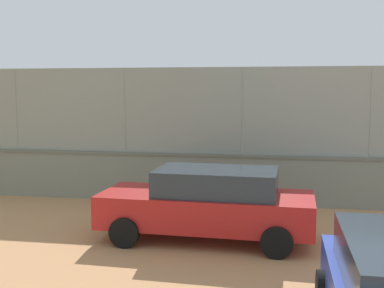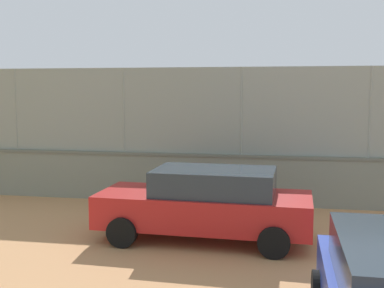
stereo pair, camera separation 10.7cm
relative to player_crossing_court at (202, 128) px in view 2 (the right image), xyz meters
name	(u,v)px [view 2 (the right image)]	position (x,y,z in m)	size (l,w,h in m)	color
ground_plane	(268,150)	(-3.85, 1.42, -0.98)	(260.00, 260.00, 0.00)	tan
perimeter_wall	(182,177)	(-2.10, 13.94, -0.27)	(24.01, 1.12, 1.40)	gray
fence_panel_on_wall	(181,111)	(-2.10, 13.94, 1.62)	(23.59, 0.86, 2.40)	gray
player_crossing_court	(202,128)	(0.00, 0.00, 0.00)	(0.74, 1.17, 1.66)	navy
player_baseline_waiting	(216,162)	(-2.73, 11.78, -0.12)	(0.73, 0.72, 1.48)	#B2B2B2
player_foreground_swinging	(185,141)	(-0.43, 6.32, -0.08)	(1.20, 0.70, 1.53)	black
sports_ball	(178,123)	(1.27, 0.74, 0.30)	(0.15, 0.15, 0.15)	orange
courtside_bench	(311,179)	(-5.73, 12.16, -0.52)	(1.61, 0.43, 0.87)	brown
parked_car_red	(207,203)	(-3.44, 17.25, -0.18)	(4.49, 1.96, 1.53)	red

